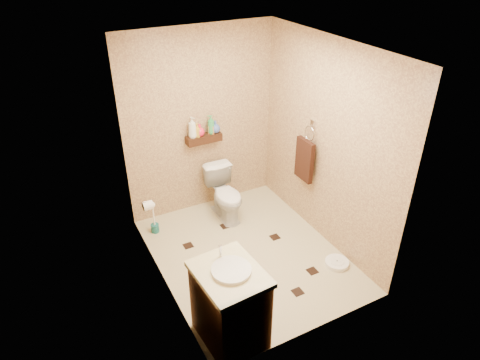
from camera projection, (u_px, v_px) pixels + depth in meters
ground at (247, 254)px, 5.04m from camera, size 2.50×2.50×0.00m
wall_back at (201, 123)px, 5.38m from camera, size 2.00×0.04×2.40m
wall_front at (322, 230)px, 3.48m from camera, size 2.00×0.04×2.40m
wall_left at (155, 189)px, 4.03m from camera, size 0.04×2.50×2.40m
wall_right at (326, 145)px, 4.83m from camera, size 0.04×2.50×2.40m
ceiling at (250, 47)px, 3.82m from camera, size 2.00×2.50×0.02m
wall_shelf at (204, 139)px, 5.41m from camera, size 0.46×0.14×0.10m
floor_accents at (252, 256)px, 5.01m from camera, size 1.18×1.51×0.01m
toilet at (226, 194)px, 5.55m from camera, size 0.40×0.67×0.67m
vanity at (230, 304)px, 3.82m from camera, size 0.58×0.69×0.93m
bathroom_scale at (337, 263)px, 4.87m from camera, size 0.32×0.32×0.05m
toilet_brush at (154, 222)px, 5.34m from camera, size 0.10×0.10×0.44m
towel_ring at (305, 158)px, 5.12m from camera, size 0.12×0.30×0.76m
toilet_paper at (148, 206)px, 4.85m from camera, size 0.12×0.11×0.12m
bottle_a at (192, 127)px, 5.26m from camera, size 0.14×0.14×0.27m
bottle_b at (197, 130)px, 5.31m from camera, size 0.11×0.11×0.17m
bottle_c at (200, 130)px, 5.33m from camera, size 0.15×0.15×0.16m
bottle_d at (211, 125)px, 5.37m from camera, size 0.12×0.12×0.24m
bottle_e at (211, 128)px, 5.39m from camera, size 0.10×0.10×0.16m
bottle_f at (215, 127)px, 5.41m from camera, size 0.13×0.13×0.16m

